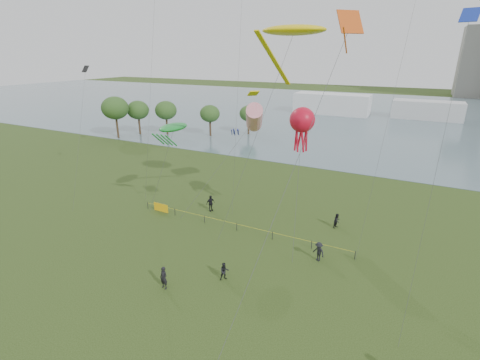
% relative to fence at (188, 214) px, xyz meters
% --- Properties ---
extents(ground_plane, '(400.00, 400.00, 0.00)m').
position_rel_fence_xyz_m(ground_plane, '(9.34, -15.57, -0.55)').
color(ground_plane, '#223611').
extents(lake, '(400.00, 120.00, 0.08)m').
position_rel_fence_xyz_m(lake, '(9.34, 84.43, -0.53)').
color(lake, slate).
rests_on(lake, ground_plane).
extents(pavilion_left, '(22.00, 8.00, 6.00)m').
position_rel_fence_xyz_m(pavilion_left, '(-2.66, 79.43, 2.45)').
color(pavilion_left, white).
rests_on(pavilion_left, ground_plane).
extents(pavilion_right, '(18.00, 7.00, 5.00)m').
position_rel_fence_xyz_m(pavilion_right, '(23.34, 82.43, 1.95)').
color(pavilion_right, silver).
rests_on(pavilion_right, ground_plane).
extents(trees, '(28.81, 21.18, 8.89)m').
position_rel_fence_xyz_m(trees, '(-29.20, 31.94, 5.08)').
color(trees, '#3B2A1A').
rests_on(trees, ground_plane).
extents(fence, '(24.07, 0.07, 1.05)m').
position_rel_fence_xyz_m(fence, '(0.00, 0.00, 0.00)').
color(fence, black).
rests_on(fence, ground_plane).
extents(spectator_a, '(0.95, 0.95, 1.55)m').
position_rel_fence_xyz_m(spectator_a, '(9.10, -7.91, 0.22)').
color(spectator_a, black).
rests_on(spectator_a, ground_plane).
extents(spectator_b, '(1.36, 1.13, 1.82)m').
position_rel_fence_xyz_m(spectator_b, '(15.20, -1.67, 0.36)').
color(spectator_b, black).
rests_on(spectator_b, ground_plane).
extents(spectator_c, '(0.89, 1.23, 1.94)m').
position_rel_fence_xyz_m(spectator_c, '(1.15, 2.89, 0.42)').
color(spectator_c, black).
rests_on(spectator_c, ground_plane).
extents(spectator_f, '(0.75, 0.54, 1.89)m').
position_rel_fence_xyz_m(spectator_f, '(5.40, -11.03, 0.39)').
color(spectator_f, black).
rests_on(spectator_f, ground_plane).
extents(spectator_g, '(0.86, 0.95, 1.61)m').
position_rel_fence_xyz_m(spectator_g, '(15.30, 5.42, 0.25)').
color(spectator_g, black).
rests_on(spectator_g, ground_plane).
extents(kite_stingray, '(8.05, 10.25, 19.80)m').
position_rel_fence_xyz_m(kite_stingray, '(10.60, 1.94, 18.75)').
color(kite_stingray, '#3F3F42').
extents(kite_windsock, '(7.53, 9.84, 12.62)m').
position_rel_fence_xyz_m(kite_windsock, '(4.80, 6.82, 10.12)').
color(kite_windsock, '#3F3F42').
extents(kite_creature, '(4.85, 4.44, 10.59)m').
position_rel_fence_xyz_m(kite_creature, '(-1.48, 0.17, 9.61)').
color(kite_creature, '#3F3F42').
extents(kite_octopus, '(2.50, 5.96, 12.99)m').
position_rel_fence_xyz_m(kite_octopus, '(11.92, 1.77, 11.21)').
color(kite_octopus, '#3F3F42').
extents(kite_delta, '(4.01, 13.99, 19.80)m').
position_rel_fence_xyz_m(kite_delta, '(16.83, -7.83, 17.51)').
color(kite_delta, '#3F3F42').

